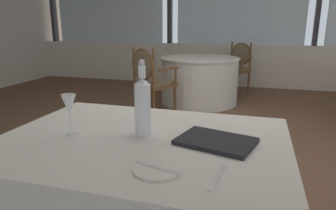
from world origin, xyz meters
TOP-DOWN VIEW (x-y plane):
  - ground_plane at (0.00, 0.00)m, footprint 12.53×12.53m
  - window_wall_far at (-0.00, 3.62)m, footprint 9.14×0.14m
  - foreground_table at (-0.08, -1.55)m, footprint 1.34×1.00m
  - side_plate at (0.10, -1.84)m, footprint 0.18×0.18m
  - butter_knife at (0.10, -1.84)m, footprint 0.19×0.07m
  - dinner_fork at (0.32, -1.84)m, footprint 0.05×0.20m
  - water_bottle at (-0.09, -1.50)m, footprint 0.08×0.08m
  - wine_glass at (-0.42, -1.61)m, footprint 0.07×0.07m
  - menu_book at (0.27, -1.52)m, footprint 0.38×0.31m
  - background_table_0 at (-0.46, 2.01)m, footprint 1.25×1.25m
  - dining_chair_0_0 at (0.06, 2.93)m, footprint 0.65×0.63m
  - dining_chair_0_1 at (-0.98, 1.09)m, footprint 0.65×0.63m

SIDE VIEW (x-z plane):
  - ground_plane at x=0.00m, z-range 0.00..0.00m
  - foreground_table at x=-0.08m, z-range 0.00..0.74m
  - background_table_0 at x=-0.46m, z-range 0.00..0.74m
  - dining_chair_0_0 at x=0.06m, z-range 0.08..1.01m
  - dining_chair_0_1 at x=-0.98m, z-range 0.08..1.04m
  - dinner_fork at x=0.32m, z-range 0.74..0.74m
  - side_plate at x=0.10m, z-range 0.74..0.75m
  - menu_book at x=0.27m, z-range 0.74..0.76m
  - butter_knife at x=0.10m, z-range 0.75..0.75m
  - wine_glass at x=-0.42m, z-range 0.78..0.98m
  - water_bottle at x=-0.09m, z-range 0.71..1.07m
  - window_wall_far at x=0.00m, z-range -0.29..2.57m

